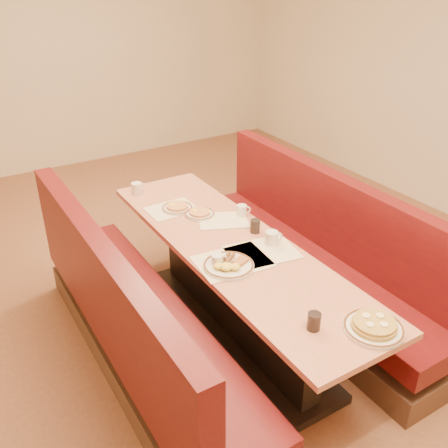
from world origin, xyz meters
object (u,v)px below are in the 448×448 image
booth_left (135,328)px  coffee_mug_b (218,260)px  diner_table (233,291)px  pancake_plate (374,326)px  eggs_plate (229,265)px  coffee_mug_d (137,188)px  coffee_mug_a (272,238)px  soda_tumbler_mid (255,226)px  soda_tumbler_near (314,321)px  booth_right (314,263)px  coffee_mug_c (242,210)px

booth_left → coffee_mug_b: booth_left is taller
diner_table → booth_left: booth_left is taller
pancake_plate → eggs_plate: bearing=110.1°
pancake_plate → coffee_mug_d: 2.23m
diner_table → eggs_plate: size_ratio=7.98×
coffee_mug_a → soda_tumbler_mid: soda_tumbler_mid is taller
eggs_plate → coffee_mug_b: size_ratio=2.98×
coffee_mug_d → soda_tumbler_near: bearing=-91.1°
booth_left → coffee_mug_a: 1.06m
coffee_mug_a → diner_table: bearing=161.2°
booth_right → coffee_mug_a: booth_right is taller
eggs_plate → pancake_plate: bearing=-69.9°
coffee_mug_a → soda_tumbler_near: (-0.33, -0.80, -0.00)m
coffee_mug_c → coffee_mug_d: 0.92m
pancake_plate → eggs_plate: pancake_plate is taller
eggs_plate → soda_tumbler_near: (0.07, -0.71, 0.03)m
booth_right → coffee_mug_b: size_ratio=23.76×
coffee_mug_b → soda_tumbler_mid: 0.50m
pancake_plate → coffee_mug_c: bearing=84.5°
coffee_mug_d → soda_tumbler_near: size_ratio=1.21×
booth_left → pancake_plate: (0.88, -1.10, 0.41)m
booth_left → soda_tumbler_mid: 1.05m
booth_left → eggs_plate: 0.72m
booth_right → eggs_plate: 1.02m
coffee_mug_c → soda_tumbler_mid: (-0.06, -0.26, 0.00)m
soda_tumbler_near → pancake_plate: bearing=-33.6°
booth_left → coffee_mug_d: 1.29m
coffee_mug_b → coffee_mug_d: coffee_mug_d is taller
coffee_mug_c → coffee_mug_d: bearing=142.2°
booth_right → coffee_mug_d: booth_right is taller
coffee_mug_c → soda_tumbler_near: soda_tumbler_near is taller
soda_tumbler_near → eggs_plate: bearing=95.5°
diner_table → coffee_mug_c: 0.60m
coffee_mug_a → soda_tumbler_mid: size_ratio=1.30×
booth_right → soda_tumbler_mid: size_ratio=26.44×
booth_right → pancake_plate: size_ratio=8.07×
diner_table → eggs_plate: eggs_plate is taller
coffee_mug_d → pancake_plate: bearing=-84.8°
coffee_mug_b → soda_tumbler_near: (0.11, -0.76, 0.01)m
pancake_plate → booth_right: bearing=62.0°
diner_table → coffee_mug_d: size_ratio=21.44×
booth_left → eggs_plate: (0.56, -0.22, 0.41)m
coffee_mug_a → coffee_mug_c: bearing=93.6°
soda_tumbler_near → coffee_mug_d: bearing=93.2°
coffee_mug_b → soda_tumbler_near: bearing=-69.2°
coffee_mug_d → soda_tumbler_near: 2.04m
diner_table → eggs_plate: (-0.18, -0.22, 0.39)m
booth_right → eggs_plate: bearing=-166.3°
coffee_mug_b → soda_tumbler_near: 0.77m
diner_table → soda_tumbler_near: soda_tumbler_near is taller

